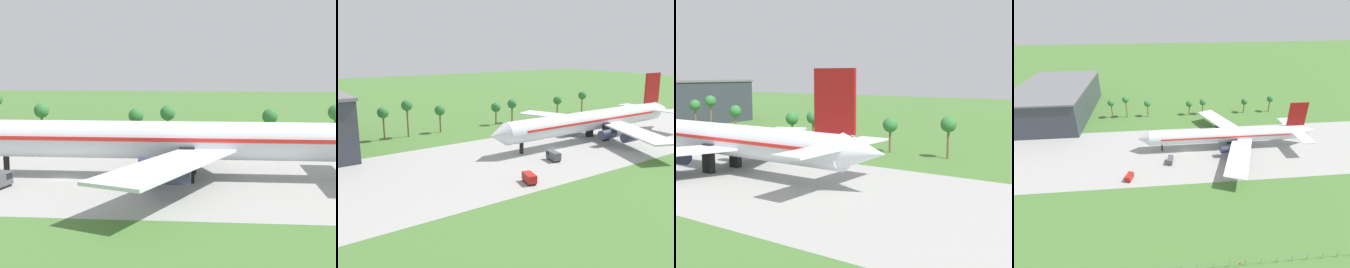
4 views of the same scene
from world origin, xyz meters
The scene contains 5 objects.
ground_plane centered at (0.00, 0.00, 0.00)m, with size 600.00×600.00×0.00m, color #477233.
taxiway_strip centered at (0.00, 0.00, 0.01)m, with size 320.00×44.00×0.02m.
jet_airliner centered at (18.61, 1.91, 6.19)m, with size 77.88×61.22×19.84m.
catering_van centered at (-7.62, -7.75, 1.28)m, with size 2.86×4.80×2.37m.
palm_tree_row centered at (3.62, 39.26, 7.70)m, with size 91.93×3.60×12.17m.
Camera 1 is at (24.40, -80.60, 18.14)m, focal length 55.00 mm.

